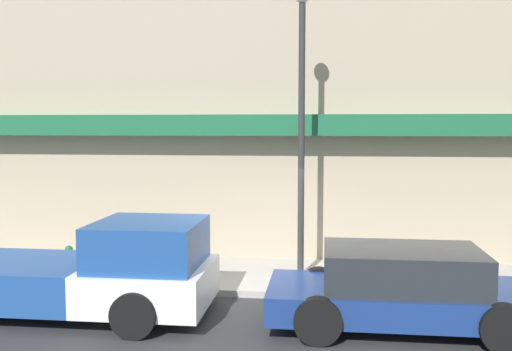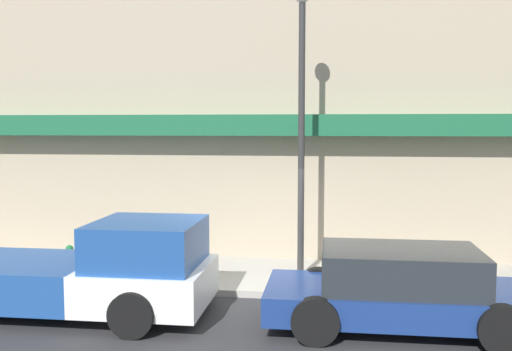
% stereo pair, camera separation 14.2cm
% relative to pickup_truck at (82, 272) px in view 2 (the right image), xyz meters
% --- Properties ---
extents(ground_plane, '(80.00, 80.00, 0.00)m').
position_rel_pickup_truck_xyz_m(ground_plane, '(3.11, 1.34, -0.77)').
color(ground_plane, '#2D2D30').
extents(sidewalk, '(36.00, 2.92, 0.14)m').
position_rel_pickup_truck_xyz_m(sidewalk, '(3.11, 2.80, -0.70)').
color(sidewalk, '#ADA89E').
rests_on(sidewalk, ground).
extents(building, '(19.80, 3.80, 10.07)m').
position_rel_pickup_truck_xyz_m(building, '(3.12, 5.74, 4.25)').
color(building, tan).
rests_on(building, ground).
extents(pickup_truck, '(5.39, 2.25, 1.73)m').
position_rel_pickup_truck_xyz_m(pickup_truck, '(0.00, 0.00, 0.00)').
color(pickup_truck, white).
rests_on(pickup_truck, ground).
extents(parked_car, '(4.48, 2.09, 1.36)m').
position_rel_pickup_truck_xyz_m(parked_car, '(5.60, 0.00, -0.09)').
color(parked_car, navy).
rests_on(parked_car, ground).
extents(fire_hydrant, '(0.18, 0.18, 0.70)m').
position_rel_pickup_truck_xyz_m(fire_hydrant, '(-1.16, 1.91, -0.29)').
color(fire_hydrant, '#196633').
rests_on(fire_hydrant, sidewalk).
extents(street_lamp, '(0.36, 0.36, 6.16)m').
position_rel_pickup_truck_xyz_m(street_lamp, '(3.80, 2.52, 3.17)').
color(street_lamp, '#2D2D2D').
rests_on(street_lamp, sidewalk).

